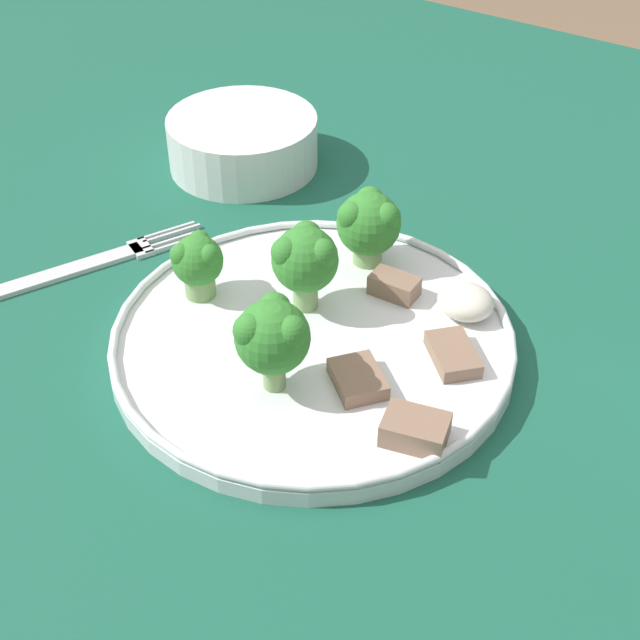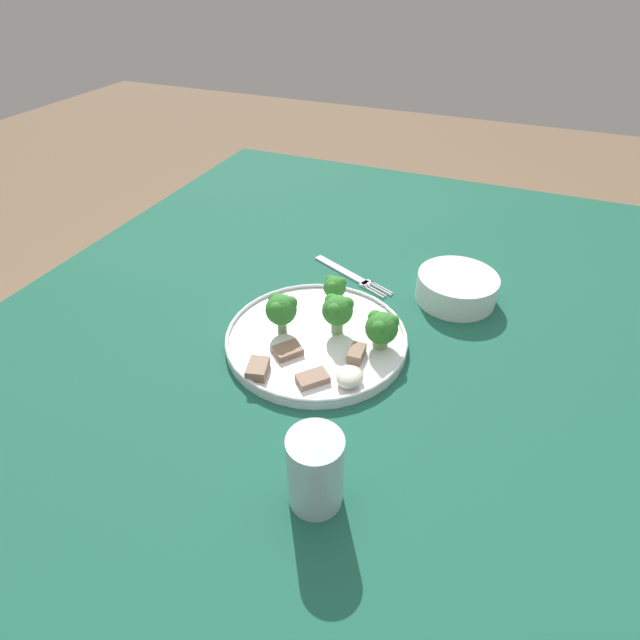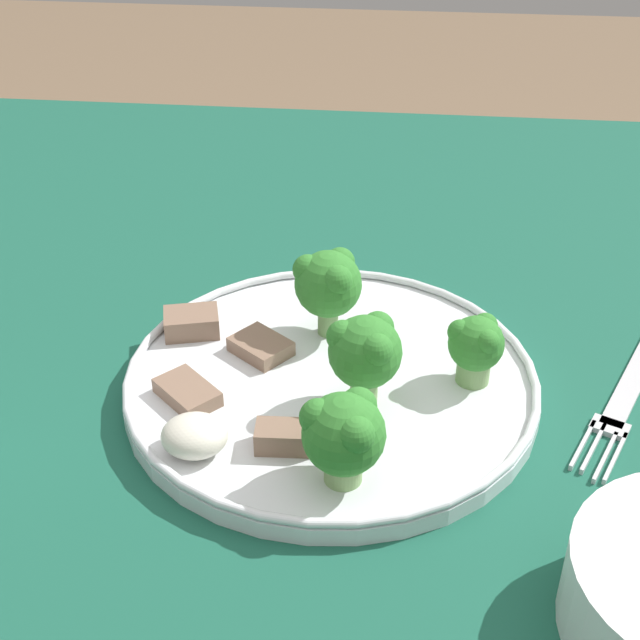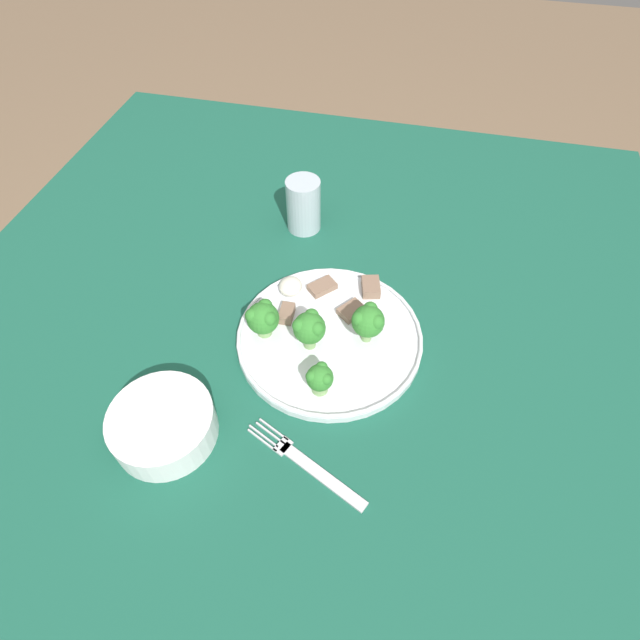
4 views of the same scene
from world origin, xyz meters
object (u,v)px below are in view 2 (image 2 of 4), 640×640
fork (350,275)px  cream_bowl (456,288)px  dinner_plate (316,338)px  drinking_glass (315,474)px

fork → cream_bowl: size_ratio=1.26×
dinner_plate → fork: 0.20m
fork → dinner_plate: bearing=4.5°
cream_bowl → drinking_glass: (0.45, -0.07, 0.02)m
fork → drinking_glass: size_ratio=1.74×
fork → drinking_glass: 0.47m
cream_bowl → dinner_plate: bearing=-41.6°
dinner_plate → fork: bearing=-175.5°
dinner_plate → cream_bowl: size_ratio=2.06×
cream_bowl → drinking_glass: 0.45m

